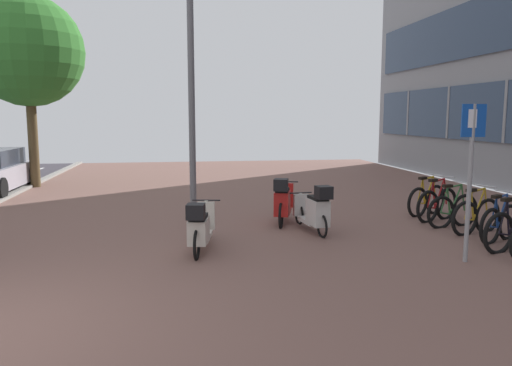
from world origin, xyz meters
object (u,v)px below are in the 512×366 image
object	(u,v)px
bicycle_rack_01	(512,230)
bicycle_rack_03	(476,216)
street_tree	(28,52)
scooter_near	(200,227)
scooter_far	(283,202)
parking_sign	(471,166)
bicycle_rack_02	(500,223)
bicycle_rack_05	(437,205)
scooter_mid	(315,210)
lamp_post	(191,68)
bicycle_rack_06	(427,200)
bicycle_rack_04	(453,211)

from	to	relation	value
bicycle_rack_01	bicycle_rack_03	xyz separation A→B (m)	(0.13, 1.25, -0.01)
bicycle_rack_03	street_tree	distance (m)	13.82
scooter_near	scooter_far	distance (m)	2.70
parking_sign	bicycle_rack_01	bearing A→B (deg)	22.79
bicycle_rack_02	street_tree	size ratio (longest dim) A/B	0.20
bicycle_rack_02	parking_sign	bearing A→B (deg)	-140.67
bicycle_rack_01	bicycle_rack_05	size ratio (longest dim) A/B	1.04
bicycle_rack_02	parking_sign	xyz separation A→B (m)	(-1.35, -1.11, 1.19)
bicycle_rack_02	scooter_mid	xyz separation A→B (m)	(-3.19, 1.16, 0.12)
bicycle_rack_05	scooter_near	bearing A→B (deg)	-161.54
scooter_mid	lamp_post	distance (m)	3.98
scooter_mid	scooter_far	distance (m)	1.03
scooter_near	street_tree	size ratio (longest dim) A/B	0.29
bicycle_rack_03	scooter_mid	distance (m)	3.16
bicycle_rack_02	street_tree	xyz separation A→B (m)	(-10.46, 8.82, 3.98)
scooter_mid	bicycle_rack_06	bearing A→B (deg)	23.69
scooter_mid	parking_sign	xyz separation A→B (m)	(1.83, -2.27, 1.08)
lamp_post	bicycle_rack_01	bearing A→B (deg)	-31.71
bicycle_rack_02	street_tree	distance (m)	14.25
bicycle_rack_04	lamp_post	distance (m)	6.25
bicycle_rack_03	lamp_post	world-z (taller)	lamp_post
bicycle_rack_02	bicycle_rack_05	world-z (taller)	bicycle_rack_05
bicycle_rack_04	scooter_mid	bearing A→B (deg)	-178.19
bicycle_rack_02	bicycle_rack_06	size ratio (longest dim) A/B	0.95
bicycle_rack_03	bicycle_rack_05	size ratio (longest dim) A/B	1.00
street_tree	bicycle_rack_01	bearing A→B (deg)	-42.64
lamp_post	bicycle_rack_04	bearing A→B (deg)	-14.77
scooter_far	parking_sign	distance (m)	4.07
bicycle_rack_01	bicycle_rack_05	distance (m)	2.51
street_tree	bicycle_rack_03	bearing A→B (deg)	-38.24
lamp_post	bicycle_rack_05	bearing A→B (deg)	-8.31
bicycle_rack_01	bicycle_rack_06	distance (m)	3.14
scooter_near	street_tree	bearing A→B (deg)	119.81
bicycle_rack_02	lamp_post	bearing A→B (deg)	154.29
scooter_near	parking_sign	size ratio (longest dim) A/B	0.72
parking_sign	scooter_mid	bearing A→B (deg)	128.90
bicycle_rack_02	bicycle_rack_01	bearing A→B (deg)	-108.07
bicycle_rack_01	bicycle_rack_06	xyz separation A→B (m)	(0.09, 3.13, -0.01)
bicycle_rack_02	bicycle_rack_04	bearing A→B (deg)	98.88
bicycle_rack_04	bicycle_rack_05	xyz separation A→B (m)	(-0.00, 0.63, 0.01)
bicycle_rack_01	bicycle_rack_03	distance (m)	1.26
scooter_mid	scooter_far	xyz separation A→B (m)	(-0.44, 0.93, 0.02)
bicycle_rack_01	bicycle_rack_02	bearing A→B (deg)	71.93
bicycle_rack_05	lamp_post	distance (m)	6.13
bicycle_rack_03	lamp_post	size ratio (longest dim) A/B	0.22
bicycle_rack_05	scooter_near	size ratio (longest dim) A/B	0.73
bicycle_rack_01	scooter_near	world-z (taller)	bicycle_rack_01
bicycle_rack_03	bicycle_rack_06	bearing A→B (deg)	91.40
scooter_far	parking_sign	world-z (taller)	parking_sign
bicycle_rack_04	scooter_mid	distance (m)	2.99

